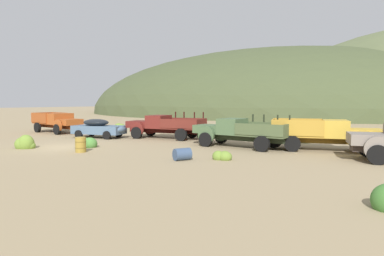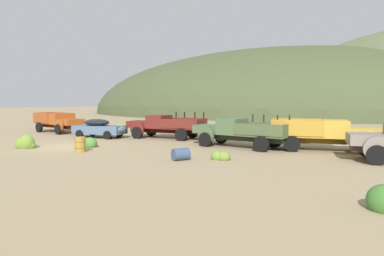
# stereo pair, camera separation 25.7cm
# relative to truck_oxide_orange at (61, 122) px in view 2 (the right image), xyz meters

# --- Properties ---
(ground_plane) EXTENTS (300.00, 300.00, 0.00)m
(ground_plane) POSITION_rel_truck_oxide_orange_xyz_m (8.88, -6.16, -1.02)
(ground_plane) COLOR #998460
(hill_far_right) EXTENTS (100.95, 72.53, 31.61)m
(hill_far_right) POSITION_rel_truck_oxide_orange_xyz_m (-1.65, 61.56, -1.02)
(hill_far_right) COLOR #424C2D
(hill_far_right) RESTS_ON ground
(truck_oxide_orange) EXTENTS (6.21, 2.95, 1.91)m
(truck_oxide_orange) POSITION_rel_truck_oxide_orange_xyz_m (0.00, 0.00, 0.00)
(truck_oxide_orange) COLOR #51220D
(truck_oxide_orange) RESTS_ON ground
(car_chalk_blue) EXTENTS (4.81, 2.80, 1.57)m
(car_chalk_blue) POSITION_rel_truck_oxide_orange_xyz_m (6.67, -0.89, -0.20)
(car_chalk_blue) COLOR slate
(car_chalk_blue) RESTS_ON ground
(truck_oxblood) EXTENTS (6.76, 3.38, 2.16)m
(truck_oxblood) POSITION_rel_truck_oxide_orange_xyz_m (10.99, 1.65, -0.01)
(truck_oxblood) COLOR black
(truck_oxblood) RESTS_ON ground
(truck_weathered_green) EXTENTS (6.56, 2.51, 2.16)m
(truck_weathered_green) POSITION_rel_truck_oxide_orange_xyz_m (18.37, 0.26, -0.01)
(truck_weathered_green) COLOR #232B1B
(truck_weathered_green) RESTS_ON ground
(truck_faded_yellow) EXTENTS (6.61, 3.69, 1.91)m
(truck_faded_yellow) POSITION_rel_truck_oxide_orange_xyz_m (24.17, 1.87, 0.01)
(truck_faded_yellow) COLOR brown
(truck_faded_yellow) RESTS_ON ground
(oil_drum_by_truck) EXTENTS (0.67, 0.67, 0.90)m
(oil_drum_by_truck) POSITION_rel_truck_oxide_orange_xyz_m (11.75, -6.86, -0.57)
(oil_drum_by_truck) COLOR olive
(oil_drum_by_truck) RESTS_ON ground
(oil_drum_tipped) EXTENTS (0.96, 1.04, 0.62)m
(oil_drum_tipped) POSITION_rel_truck_oxide_orange_xyz_m (18.36, -5.78, -0.71)
(oil_drum_tipped) COLOR #384C6B
(oil_drum_tipped) RESTS_ON ground
(bush_lone_scrub) EXTENTS (1.23, 1.05, 0.96)m
(bush_lone_scrub) POSITION_rel_truck_oxide_orange_xyz_m (2.68, 5.27, -0.78)
(bush_lone_scrub) COLOR olive
(bush_lone_scrub) RESTS_ON ground
(bush_front_right) EXTENTS (1.29, 1.06, 1.14)m
(bush_front_right) POSITION_rel_truck_oxide_orange_xyz_m (7.43, -7.76, -0.75)
(bush_front_right) COLOR olive
(bush_front_right) RESTS_ON ground
(bush_front_left) EXTENTS (1.10, 1.11, 0.84)m
(bush_front_left) POSITION_rel_truck_oxide_orange_xyz_m (10.44, -5.25, -0.79)
(bush_front_left) COLOR #4C8438
(bush_front_left) RESTS_ON ground
(bush_between_trucks) EXTENTS (1.35, 1.31, 0.82)m
(bush_between_trucks) POSITION_rel_truck_oxide_orange_xyz_m (21.61, 5.34, -0.79)
(bush_between_trucks) COLOR #5B8E42
(bush_between_trucks) RESTS_ON ground
(bush_back_edge) EXTENTS (1.02, 0.73, 0.60)m
(bush_back_edge) POSITION_rel_truck_oxide_orange_xyz_m (20.01, -4.53, -0.85)
(bush_back_edge) COLOR olive
(bush_back_edge) RESTS_ON ground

